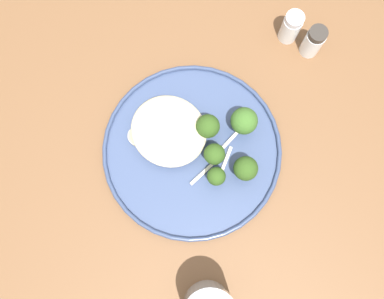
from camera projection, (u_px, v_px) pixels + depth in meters
name	position (u px, v px, depth m)	size (l,w,h in m)	color
ground	(187.00, 193.00, 1.45)	(6.00, 6.00, 0.00)	#2D2B28
wooden_dining_table	(183.00, 158.00, 0.81)	(1.40, 1.00, 0.74)	brown
dinner_plate	(192.00, 151.00, 0.72)	(0.29, 0.29, 0.02)	#38476B
noodle_bed	(169.00, 131.00, 0.70)	(0.12, 0.11, 0.04)	beige
seared_scallop_rear_pale	(156.00, 143.00, 0.71)	(0.03, 0.03, 0.02)	beige
seared_scallop_half_hidden	(195.00, 140.00, 0.71)	(0.03, 0.03, 0.01)	#DBB77A
seared_scallop_right_edge	(189.00, 114.00, 0.72)	(0.02, 0.02, 0.02)	#E5C689
seared_scallop_large_seared	(138.00, 136.00, 0.71)	(0.03, 0.03, 0.01)	beige
broccoli_floret_rear_charred	(214.00, 155.00, 0.68)	(0.03, 0.03, 0.05)	#7A994C
broccoli_floret_right_tilted	(208.00, 127.00, 0.69)	(0.04, 0.04, 0.06)	#7A994C
broccoli_floret_front_edge	(246.00, 169.00, 0.68)	(0.04, 0.04, 0.06)	#89A356
broccoli_floret_split_head	(244.00, 121.00, 0.69)	(0.04, 0.04, 0.06)	#89A356
broccoli_floret_center_pile	(216.00, 177.00, 0.68)	(0.03, 0.03, 0.05)	#7A994C
onion_sliver_long_sliver	(203.00, 173.00, 0.70)	(0.05, 0.01, 0.00)	silver
onion_sliver_curled_piece	(228.00, 143.00, 0.71)	(0.05, 0.01, 0.00)	silver
onion_sliver_pale_crescent	(226.00, 161.00, 0.71)	(0.05, 0.01, 0.00)	silver
salt_shaker	(291.00, 27.00, 0.73)	(0.03, 0.03, 0.07)	white
pepper_shaker	(313.00, 41.00, 0.73)	(0.03, 0.03, 0.07)	white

